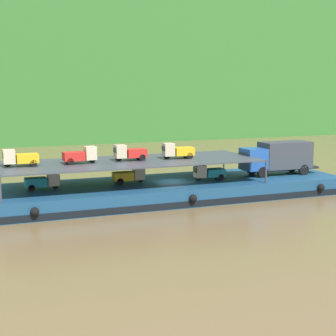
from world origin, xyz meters
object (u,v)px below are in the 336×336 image
at_px(cargo_barge, 172,190).
at_px(mini_truck_lower_aft, 129,175).
at_px(mini_truck_lower_stern, 43,181).
at_px(mini_truck_lower_mid, 209,172).
at_px(mini_truck_upper_mid, 80,155).
at_px(mini_truck_upper_bow, 177,151).
at_px(mini_truck_upper_fore, 130,153).
at_px(covered_lorry, 278,157).
at_px(mini_truck_upper_stern, 20,158).

bearing_deg(cargo_barge, mini_truck_lower_aft, 171.14).
height_order(cargo_barge, mini_truck_lower_aft, mini_truck_lower_aft).
height_order(mini_truck_lower_stern, mini_truck_lower_mid, same).
bearing_deg(mini_truck_lower_stern, mini_truck_upper_mid, -4.64).
distance_m(cargo_barge, mini_truck_upper_bow, 3.48).
bearing_deg(mini_truck_lower_stern, mini_truck_upper_fore, -0.90).
bearing_deg(mini_truck_lower_stern, covered_lorry, -1.89).
bearing_deg(mini_truck_lower_mid, mini_truck_lower_aft, 170.77).
height_order(mini_truck_upper_mid, mini_truck_upper_fore, same).
bearing_deg(mini_truck_upper_mid, mini_truck_lower_aft, 6.06).
relative_size(covered_lorry, mini_truck_upper_mid, 2.86).
bearing_deg(mini_truck_lower_mid, cargo_barge, 170.35).
bearing_deg(cargo_barge, covered_lorry, -1.87).
distance_m(cargo_barge, mini_truck_lower_mid, 3.66).
xyz_separation_m(cargo_barge, mini_truck_lower_aft, (-3.74, 0.58, 1.44)).
bearing_deg(cargo_barge, mini_truck_upper_fore, 176.14).
height_order(mini_truck_lower_stern, mini_truck_upper_bow, mini_truck_upper_bow).
relative_size(covered_lorry, mini_truck_lower_stern, 2.87).
height_order(mini_truck_upper_mid, mini_truck_upper_bow, same).
relative_size(mini_truck_upper_stern, mini_truck_upper_mid, 0.99).
xyz_separation_m(covered_lorry, mini_truck_lower_aft, (-14.43, 0.93, -1.00)).
xyz_separation_m(covered_lorry, mini_truck_upper_stern, (-23.58, 0.57, 1.00)).
bearing_deg(mini_truck_lower_stern, mini_truck_lower_aft, 1.63).
distance_m(mini_truck_lower_stern, mini_truck_lower_aft, 7.42).
distance_m(mini_truck_lower_aft, mini_truck_lower_mid, 7.15).
xyz_separation_m(mini_truck_lower_mid, mini_truck_upper_bow, (-2.81, 0.51, 2.00)).
bearing_deg(covered_lorry, mini_truck_lower_stern, 178.11).
xyz_separation_m(cargo_barge, mini_truck_upper_mid, (-8.08, 0.12, 3.44)).
bearing_deg(mini_truck_upper_fore, cargo_barge, -3.86).
bearing_deg(cargo_barge, mini_truck_lower_mid, -9.65).
bearing_deg(mini_truck_lower_mid, mini_truck_upper_fore, 173.42).
height_order(mini_truck_lower_mid, mini_truck_upper_bow, mini_truck_upper_bow).
bearing_deg(mini_truck_lower_stern, cargo_barge, -1.91).
bearing_deg(mini_truck_upper_fore, covered_lorry, -2.39).
height_order(cargo_barge, mini_truck_upper_bow, mini_truck_upper_bow).
xyz_separation_m(mini_truck_lower_stern, mini_truck_upper_fore, (7.36, -0.12, 2.00)).
distance_m(mini_truck_lower_mid, mini_truck_upper_mid, 11.59).
distance_m(mini_truck_upper_stern, mini_truck_upper_mid, 4.81).
xyz_separation_m(mini_truck_lower_aft, mini_truck_lower_mid, (7.06, -1.15, 0.00)).
height_order(cargo_barge, mini_truck_upper_mid, mini_truck_upper_mid).
distance_m(mini_truck_lower_mid, mini_truck_upper_fore, 7.44).
bearing_deg(mini_truck_upper_fore, mini_truck_lower_mid, -6.58).
relative_size(mini_truck_lower_aft, mini_truck_upper_fore, 1.01).
bearing_deg(mini_truck_lower_mid, mini_truck_lower_stern, 176.30).
height_order(mini_truck_lower_stern, mini_truck_upper_mid, mini_truck_upper_mid).
xyz_separation_m(mini_truck_upper_mid, mini_truck_upper_fore, (4.28, 0.13, 0.00)).
xyz_separation_m(cargo_barge, covered_lorry, (10.69, -0.35, 2.45)).
xyz_separation_m(mini_truck_upper_mid, mini_truck_upper_bow, (8.59, -0.18, 0.00)).
xyz_separation_m(mini_truck_lower_mid, mini_truck_upper_fore, (-7.12, 0.82, 2.00)).
distance_m(covered_lorry, mini_truck_upper_mid, 18.80).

